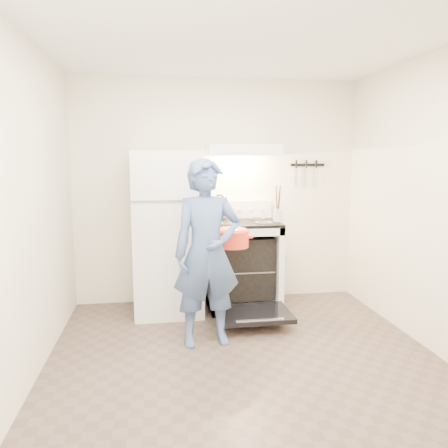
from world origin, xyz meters
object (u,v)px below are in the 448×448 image
at_px(stove_body, 243,266).
at_px(tea_kettle, 219,208).
at_px(refrigerator, 168,233).
at_px(dutch_oven, 232,239).
at_px(person, 207,253).

xyz_separation_m(stove_body, tea_kettle, (-0.24, 0.13, 0.63)).
distance_m(refrigerator, tea_kettle, 0.64).
bearing_deg(dutch_oven, stove_body, 70.03).
bearing_deg(person, stove_body, 55.44).
bearing_deg(tea_kettle, stove_body, -28.72).
height_order(stove_body, tea_kettle, tea_kettle).
bearing_deg(person, refrigerator, 103.66).
bearing_deg(refrigerator, person, -70.34).
height_order(refrigerator, stove_body, refrigerator).
height_order(tea_kettle, person, person).
relative_size(refrigerator, dutch_oven, 4.41).
distance_m(refrigerator, dutch_oven, 0.84).
distance_m(person, dutch_oven, 0.39).
bearing_deg(person, tea_kettle, 70.09).
bearing_deg(stove_body, tea_kettle, 151.28).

